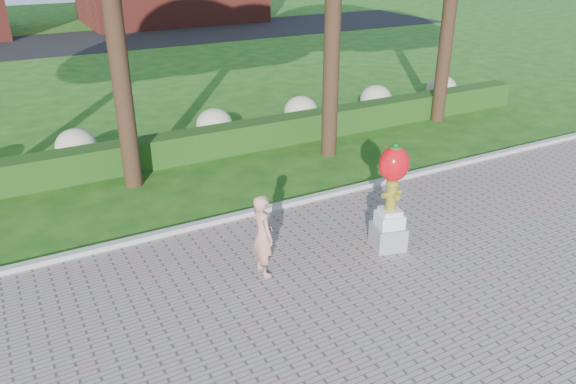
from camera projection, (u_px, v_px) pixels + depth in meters
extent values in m
plane|color=#174E13|center=(326.00, 280.00, 10.31)|extent=(100.00, 100.00, 0.00)
cube|color=#ADADA5|center=(256.00, 212.00, 12.67)|extent=(40.00, 0.18, 0.15)
cube|color=#153F12|center=(195.00, 145.00, 15.73)|extent=(24.00, 0.70, 0.80)
ellipsoid|color=#B4B289|center=(76.00, 147.00, 15.17)|extent=(1.10, 1.10, 0.99)
ellipsoid|color=#B4B289|center=(215.00, 125.00, 16.90)|extent=(1.10, 1.10, 0.99)
ellipsoid|color=#B4B289|center=(301.00, 111.00, 18.19)|extent=(1.10, 1.10, 0.99)
ellipsoid|color=#B4B289|center=(376.00, 99.00, 19.49)|extent=(1.10, 1.10, 0.99)
ellipsoid|color=#B4B289|center=(442.00, 89.00, 20.78)|extent=(1.10, 1.10, 0.99)
cube|color=black|center=(72.00, 43.00, 32.67)|extent=(50.00, 8.00, 0.02)
cylinder|color=black|center=(119.00, 63.00, 12.94)|extent=(0.44, 0.44, 6.16)
cylinder|color=black|center=(333.00, 24.00, 14.68)|extent=(0.44, 0.44, 7.28)
cylinder|color=black|center=(447.00, 32.00, 17.93)|extent=(0.44, 0.44, 5.88)
cube|color=gray|center=(388.00, 236.00, 11.24)|extent=(0.73, 0.73, 0.48)
cube|color=silver|center=(389.00, 219.00, 11.08)|extent=(0.59, 0.59, 0.27)
cube|color=silver|center=(390.00, 211.00, 11.01)|extent=(0.47, 0.47, 0.10)
cylinder|color=olive|center=(391.00, 197.00, 10.87)|extent=(0.21, 0.21, 0.54)
ellipsoid|color=olive|center=(392.00, 184.00, 10.76)|extent=(0.25, 0.25, 0.18)
cylinder|color=olive|center=(385.00, 195.00, 10.78)|extent=(0.12, 0.11, 0.11)
cylinder|color=olive|center=(398.00, 192.00, 10.91)|extent=(0.12, 0.11, 0.11)
cylinder|color=olive|center=(396.00, 197.00, 10.73)|extent=(0.12, 0.12, 0.12)
cylinder|color=olive|center=(393.00, 180.00, 10.73)|extent=(0.08, 0.08, 0.05)
ellipsoid|color=red|center=(394.00, 164.00, 10.58)|extent=(0.61, 0.54, 0.70)
ellipsoid|color=red|center=(387.00, 166.00, 10.52)|extent=(0.30, 0.30, 0.45)
ellipsoid|color=red|center=(401.00, 163.00, 10.67)|extent=(0.30, 0.30, 0.45)
cylinder|color=#166116|center=(396.00, 146.00, 10.44)|extent=(0.10, 0.10, 0.12)
ellipsoid|color=#166116|center=(396.00, 148.00, 10.45)|extent=(0.23, 0.23, 0.08)
imported|color=tan|center=(263.00, 235.00, 10.15)|extent=(0.39, 0.59, 1.58)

